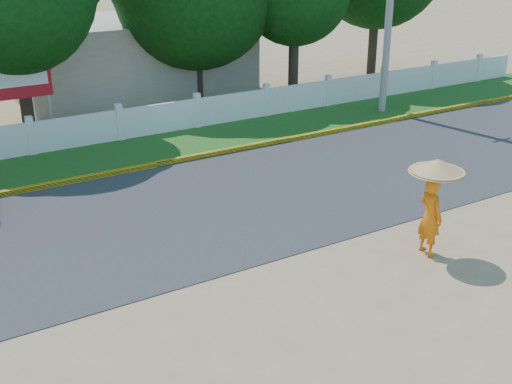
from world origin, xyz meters
TOP-DOWN VIEW (x-y plane):
  - ground at (0.00, 0.00)m, footprint 120.00×120.00m
  - road at (0.00, 4.50)m, footprint 60.00×7.00m
  - grass_verge at (0.00, 9.75)m, footprint 60.00×3.50m
  - curb at (0.00, 8.05)m, footprint 40.00×0.18m
  - fence at (0.00, 11.20)m, footprint 40.00×0.10m
  - building_near at (3.00, 18.00)m, footprint 10.00×6.00m
  - monk_with_parasol at (3.12, -0.44)m, footprint 1.25×1.25m
  - billboard at (-3.13, 12.30)m, footprint 2.50×0.13m

SIDE VIEW (x-z plane):
  - ground at x=0.00m, z-range 0.00..0.00m
  - road at x=0.00m, z-range 0.00..0.02m
  - grass_verge at x=0.00m, z-range 0.00..0.03m
  - curb at x=0.00m, z-range 0.00..0.16m
  - fence at x=0.00m, z-range 0.00..1.10m
  - monk_with_parasol at x=3.12m, z-range 0.34..2.61m
  - building_near at x=3.00m, z-range 0.00..3.20m
  - billboard at x=-3.13m, z-range 0.67..3.62m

